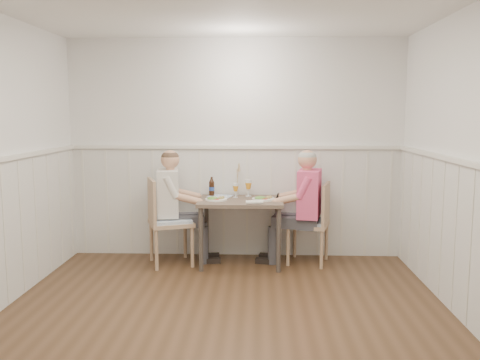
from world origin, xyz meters
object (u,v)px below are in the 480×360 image
(man_in_pink, at_px, (305,216))
(beer_bottle, at_px, (212,187))
(chair_right, at_px, (313,220))
(dining_table, at_px, (241,208))
(chair_left, at_px, (166,218))
(diner_cream, at_px, (172,215))
(grass_vase, at_px, (237,180))

(man_in_pink, height_order, beer_bottle, man_in_pink)
(chair_right, bearing_deg, dining_table, -176.13)
(dining_table, relative_size, man_in_pink, 0.71)
(chair_left, height_order, diner_cream, diner_cream)
(chair_left, distance_m, grass_vase, 0.95)
(chair_left, height_order, grass_vase, grass_vase)
(chair_right, bearing_deg, grass_vase, 165.09)
(man_in_pink, bearing_deg, chair_right, 18.01)
(dining_table, xyz_separation_m, diner_cream, (-0.79, 0.04, -0.09))
(man_in_pink, bearing_deg, chair_left, -177.17)
(chair_right, distance_m, grass_vase, 1.01)
(beer_bottle, xyz_separation_m, grass_vase, (0.29, 0.05, 0.08))
(chair_left, relative_size, diner_cream, 0.75)
(chair_right, height_order, chair_left, chair_left)
(dining_table, xyz_separation_m, beer_bottle, (-0.35, 0.24, 0.20))
(chair_right, xyz_separation_m, grass_vase, (-0.89, 0.24, 0.42))
(dining_table, height_order, chair_left, chair_left)
(chair_right, height_order, grass_vase, grass_vase)
(dining_table, bearing_deg, grass_vase, 101.59)
(man_in_pink, distance_m, beer_bottle, 1.15)
(man_in_pink, distance_m, grass_vase, 0.92)
(chair_right, distance_m, beer_bottle, 1.24)
(dining_table, relative_size, beer_bottle, 4.16)
(man_in_pink, relative_size, diner_cream, 1.01)
(diner_cream, distance_m, beer_bottle, 0.57)
(chair_right, bearing_deg, beer_bottle, 171.18)
(chair_left, xyz_separation_m, beer_bottle, (0.50, 0.29, 0.31))
(chair_left, height_order, beer_bottle, chair_left)
(chair_left, relative_size, grass_vase, 2.45)
(dining_table, distance_m, beer_bottle, 0.47)
(diner_cream, xyz_separation_m, grass_vase, (0.73, 0.25, 0.37))
(chair_right, xyz_separation_m, beer_bottle, (-1.18, 0.18, 0.34))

